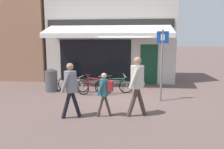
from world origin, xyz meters
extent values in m
plane|color=brown|center=(0.00, 0.00, 0.00)|extent=(160.00, 160.00, 0.00)
cube|color=beige|center=(-0.89, 4.06, 2.93)|extent=(6.97, 3.00, 5.87)
cube|color=black|center=(-1.66, 2.54, 1.25)|extent=(3.83, 0.04, 2.20)
cube|color=#143D28|center=(1.20, 2.54, 1.05)|extent=(0.90, 0.04, 2.10)
cube|color=#282623|center=(-0.89, 2.54, 3.17)|extent=(6.62, 0.06, 0.44)
cube|color=white|center=(-0.89, 1.81, 2.84)|extent=(6.27, 1.51, 0.50)
cube|color=white|center=(-0.89, 1.06, 2.52)|extent=(6.27, 0.03, 0.20)
cube|color=#9E7056|center=(-8.01, 4.56, 3.13)|extent=(6.87, 4.00, 6.27)
cylinder|color=#47494F|center=(-1.30, 0.42, 0.55)|extent=(2.59, 0.04, 0.04)
cylinder|color=#47494F|center=(-2.54, 0.42, 0.28)|extent=(0.04, 0.04, 0.55)
cylinder|color=#47494F|center=(-0.05, 0.42, 0.28)|extent=(0.04, 0.04, 0.55)
torus|color=black|center=(-1.74, -0.11, 0.33)|extent=(0.64, 0.37, 0.66)
cylinder|color=#9E9EA3|center=(-1.74, -0.11, 0.33)|extent=(0.09, 0.09, 0.08)
torus|color=black|center=(-2.71, 0.33, 0.33)|extent=(0.64, 0.37, 0.66)
cylinder|color=#9E9EA3|center=(-2.71, 0.33, 0.33)|extent=(0.09, 0.09, 0.08)
cylinder|color=#BCB7B2|center=(-2.11, 0.04, 0.47)|extent=(0.54, 0.31, 0.35)
cylinder|color=#BCB7B2|center=(-2.16, 0.05, 0.64)|extent=(0.61, 0.30, 0.05)
cylinder|color=#BCB7B2|center=(-2.41, 0.18, 0.48)|extent=(0.12, 0.04, 0.35)
cylinder|color=#BCB7B2|center=(-2.54, 0.26, 0.32)|extent=(0.36, 0.19, 0.05)
cylinder|color=#BCB7B2|center=(-2.58, 0.26, 0.49)|extent=(0.29, 0.19, 0.34)
cylinder|color=#BCB7B2|center=(-1.80, -0.10, 0.48)|extent=(0.16, 0.06, 0.32)
cylinder|color=#9E9EA3|center=(-2.47, 0.18, 0.70)|extent=(0.06, 0.03, 0.11)
cube|color=black|center=(-2.49, 0.18, 0.77)|extent=(0.26, 0.19, 0.06)
cylinder|color=#9E9EA3|center=(-1.86, -0.10, 0.70)|extent=(0.04, 0.05, 0.14)
cylinder|color=#9E9EA3|center=(-1.86, -0.10, 0.77)|extent=(0.24, 0.48, 0.08)
torus|color=black|center=(-0.86, 0.02, 0.34)|extent=(0.66, 0.33, 0.68)
cylinder|color=#9E9EA3|center=(-0.86, 0.02, 0.34)|extent=(0.09, 0.09, 0.07)
torus|color=black|center=(-1.86, 0.41, 0.34)|extent=(0.66, 0.33, 0.68)
cylinder|color=#9E9EA3|center=(-1.86, 0.41, 0.34)|extent=(0.09, 0.09, 0.07)
cylinder|color=#B21E1E|center=(-1.24, 0.18, 0.49)|extent=(0.57, 0.23, 0.36)
cylinder|color=#B21E1E|center=(-1.27, 0.21, 0.66)|extent=(0.63, 0.27, 0.05)
cylinder|color=#B21E1E|center=(-1.55, 0.30, 0.50)|extent=(0.11, 0.10, 0.36)
cylinder|color=#B21E1E|center=(-1.69, 0.34, 0.33)|extent=(0.36, 0.17, 0.05)
cylinder|color=#B21E1E|center=(-1.72, 0.37, 0.50)|extent=(0.32, 0.13, 0.35)
cylinder|color=#B21E1E|center=(-0.91, 0.05, 0.50)|extent=(0.15, 0.11, 0.33)
cylinder|color=#9E9EA3|center=(-1.59, 0.34, 0.72)|extent=(0.06, 0.05, 0.11)
cube|color=black|center=(-1.60, 0.35, 0.79)|extent=(0.26, 0.18, 0.06)
cylinder|color=#9E9EA3|center=(-0.96, 0.09, 0.72)|extent=(0.04, 0.04, 0.14)
cylinder|color=#9E9EA3|center=(-0.96, 0.10, 0.79)|extent=(0.21, 0.49, 0.06)
torus|color=black|center=(0.11, 0.40, 0.34)|extent=(0.70, 0.34, 0.69)
cylinder|color=#9E9EA3|center=(0.11, 0.40, 0.34)|extent=(0.09, 0.09, 0.08)
torus|color=black|center=(-0.90, 0.08, 0.34)|extent=(0.70, 0.34, 0.69)
cylinder|color=#9E9EA3|center=(-0.90, 0.08, 0.34)|extent=(0.09, 0.09, 0.08)
cylinder|color=#23703D|center=(-0.26, 0.26, 0.50)|extent=(0.58, 0.16, 0.37)
cylinder|color=#23703D|center=(-0.29, 0.22, 0.67)|extent=(0.63, 0.23, 0.05)
cylinder|color=#23703D|center=(-0.57, 0.16, 0.50)|extent=(0.11, 0.12, 0.36)
cylinder|color=#23703D|center=(-0.72, 0.14, 0.34)|extent=(0.37, 0.15, 0.05)
cylinder|color=#23703D|center=(-0.75, 0.10, 0.51)|extent=(0.32, 0.08, 0.36)
cylinder|color=#23703D|center=(0.07, 0.36, 0.51)|extent=(0.14, 0.12, 0.33)
cylinder|color=#9E9EA3|center=(-0.62, 0.11, 0.73)|extent=(0.06, 0.06, 0.11)
cube|color=black|center=(-0.63, 0.10, 0.80)|extent=(0.26, 0.17, 0.06)
cylinder|color=#9E9EA3|center=(0.02, 0.31, 0.74)|extent=(0.04, 0.05, 0.14)
cylinder|color=#9E9EA3|center=(0.02, 0.30, 0.81)|extent=(0.18, 0.50, 0.10)
cylinder|color=#47382D|center=(0.40, -2.56, 0.43)|extent=(0.38, 0.13, 0.90)
cylinder|color=#47382D|center=(0.65, -2.34, 0.43)|extent=(0.38, 0.13, 0.90)
cylinder|color=beige|center=(0.53, -2.45, 1.21)|extent=(0.40, 0.40, 0.69)
sphere|color=#A87A5B|center=(0.53, -2.45, 1.70)|extent=(0.23, 0.23, 0.23)
cylinder|color=beige|center=(0.63, -2.22, 1.21)|extent=(0.33, 0.19, 0.61)
cylinder|color=beige|center=(0.42, -2.68, 1.21)|extent=(0.33, 0.19, 0.61)
cylinder|color=#47382D|center=(-0.57, -2.69, 0.32)|extent=(0.27, 0.11, 0.66)
cylinder|color=#47382D|center=(-0.36, -2.58, 0.32)|extent=(0.27, 0.11, 0.66)
cylinder|color=#286675|center=(-0.46, -2.64, 0.90)|extent=(0.28, 0.28, 0.51)
sphere|color=tan|center=(-0.46, -2.64, 1.26)|extent=(0.17, 0.17, 0.17)
cylinder|color=#286675|center=(-0.37, -2.50, 0.90)|extent=(0.22, 0.09, 0.45)
cylinder|color=#286675|center=(-0.56, -2.77, 0.90)|extent=(0.22, 0.09, 0.45)
cube|color=maroon|center=(-0.27, -2.66, 0.96)|extent=(0.16, 0.23, 0.30)
cylinder|color=black|center=(-1.55, -2.92, 0.39)|extent=(0.34, 0.12, 0.82)
cylinder|color=black|center=(-1.32, -2.72, 0.39)|extent=(0.34, 0.12, 0.82)
cylinder|color=gray|center=(-1.44, -2.82, 1.10)|extent=(0.36, 0.36, 0.62)
sphere|color=#A87A5B|center=(-1.44, -2.82, 1.55)|extent=(0.21, 0.21, 0.21)
cylinder|color=gray|center=(-1.35, -2.62, 1.10)|extent=(0.30, 0.17, 0.56)
cylinder|color=gray|center=(-1.53, -3.03, 1.10)|extent=(0.30, 0.17, 0.56)
cylinder|color=#515459|center=(-3.31, 0.43, 0.47)|extent=(0.55, 0.55, 0.94)
cone|color=#33353A|center=(-3.31, 0.43, 1.00)|extent=(0.56, 0.56, 0.11)
cylinder|color=slate|center=(1.46, -0.71, 1.35)|extent=(0.07, 0.07, 2.70)
cube|color=#14429E|center=(1.46, -0.72, 2.42)|extent=(0.44, 0.02, 0.44)
cube|color=white|center=(1.46, -0.74, 2.42)|extent=(0.14, 0.01, 0.22)
camera|label=1|loc=(0.42, -9.00, 2.30)|focal=35.00mm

